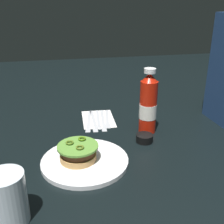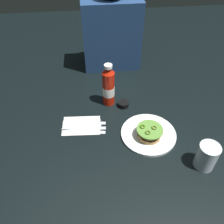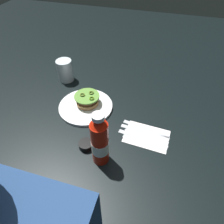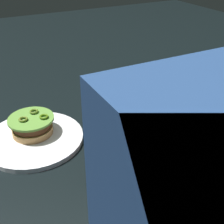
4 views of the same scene
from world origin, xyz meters
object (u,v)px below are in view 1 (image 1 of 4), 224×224
burger_sandwich (78,152)px  table_knife (94,121)px  water_glass (7,199)px  napkin (98,119)px  condiment_cup (144,138)px  dinner_plate (85,161)px  spoon_utensil (99,121)px  butter_knife (103,120)px  fork_utensil (107,119)px  steak_knife (89,121)px  ketchup_bottle (148,105)px

burger_sandwich → table_knife: bearing=161.8°
water_glass → napkin: water_glass is taller
napkin → condiment_cup: bearing=28.4°
burger_sandwich → condiment_cup: 0.24m
table_knife → burger_sandwich: bearing=-18.2°
dinner_plate → water_glass: bearing=-44.4°
spoon_utensil → butter_knife: size_ratio=0.90×
condiment_cup → table_knife: size_ratio=0.27×
water_glass → fork_utensil: water_glass is taller
steak_knife → water_glass: bearing=-26.6°
steak_knife → table_knife: (0.00, 0.02, 0.00)m
dinner_plate → water_glass: 0.27m
napkin → butter_knife: butter_knife is taller
steak_knife → spoon_utensil: (0.01, 0.04, 0.00)m
butter_knife → condiment_cup: bearing=28.4°
condiment_cup → fork_utensil: (-0.20, -0.08, -0.01)m
spoon_utensil → butter_knife: 0.02m
dinner_plate → water_glass: size_ratio=2.17×
spoon_utensil → fork_utensil: size_ratio=1.03×
spoon_utensil → fork_utensil: (-0.01, 0.04, -0.00)m
ketchup_bottle → water_glass: ketchup_bottle is taller
ketchup_bottle → butter_knife: bearing=-130.7°
butter_knife → napkin: bearing=-151.4°
ketchup_bottle → water_glass: bearing=-51.1°
dinner_plate → napkin: dinner_plate is taller
water_glass → condiment_cup: bearing=124.7°
dinner_plate → table_knife: size_ratio=1.21×
spoon_utensil → butter_knife: (-0.00, 0.02, -0.00)m
napkin → spoon_utensil: 0.03m
condiment_cup → table_knife: (-0.19, -0.14, -0.01)m
ketchup_bottle → spoon_utensil: size_ratio=1.24×
dinner_plate → table_knife: dinner_plate is taller
steak_knife → fork_utensil: (-0.00, 0.07, 0.00)m
spoon_utensil → condiment_cup: bearing=32.7°
burger_sandwich → water_glass: size_ratio=1.01×
spoon_utensil → table_knife: bearing=-103.4°
condiment_cup → spoon_utensil: 0.23m
water_glass → steak_knife: size_ratio=0.57×
butter_knife → water_glass: bearing=-32.0°
water_glass → fork_utensil: size_ratio=0.64×
dinner_plate → fork_utensil: 0.31m
ketchup_bottle → napkin: ketchup_bottle is taller
steak_knife → fork_utensil: same height
ketchup_bottle → fork_utensil: size_ratio=1.28×
dinner_plate → ketchup_bottle: ketchup_bottle is taller
ketchup_bottle → condiment_cup: ketchup_bottle is taller
dinner_plate → table_knife: 0.29m
steak_knife → ketchup_bottle: bearing=57.7°
condiment_cup → table_knife: condiment_cup is taller
ketchup_bottle → napkin: size_ratio=1.30×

